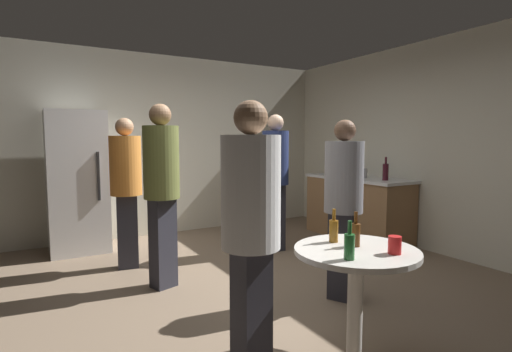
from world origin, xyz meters
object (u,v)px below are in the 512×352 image
person_in_orange_shirt (126,181)px  beer_bottle_green (349,245)px  refrigerator (77,182)px  person_in_navy_shirt (275,171)px  person_in_olive_shirt (162,181)px  kettle (361,173)px  wine_bottle_on_counter (386,171)px  plastic_cup_red (395,245)px  person_in_gray_shirt (344,196)px  foreground_table (356,265)px  person_in_white_shirt (251,222)px  beer_bottle_amber (334,230)px  beer_bottle_brown (355,234)px

person_in_orange_shirt → beer_bottle_green: bearing=24.7°
refrigerator → person_in_orange_shirt: size_ratio=1.07×
person_in_navy_shirt → person_in_olive_shirt: (-1.64, -0.53, 0.01)m
kettle → wine_bottle_on_counter: bearing=-88.3°
plastic_cup_red → person_in_gray_shirt: person_in_gray_shirt is taller
refrigerator → person_in_gray_shirt: bearing=-56.8°
foreground_table → person_in_white_shirt: 0.80m
wine_bottle_on_counter → person_in_orange_shirt: person_in_orange_shirt is taller
person_in_gray_shirt → person_in_olive_shirt: (-1.31, 1.09, 0.10)m
foreground_table → beer_bottle_green: bearing=-143.8°
foreground_table → person_in_white_shirt: bearing=171.4°
foreground_table → person_in_white_shirt: size_ratio=0.48×
beer_bottle_amber → person_in_white_shirt: person_in_white_shirt is taller
plastic_cup_red → person_in_olive_shirt: person_in_olive_shirt is taller
wine_bottle_on_counter → person_in_gray_shirt: (-1.68, -1.03, -0.08)m
wine_bottle_on_counter → person_in_orange_shirt: 3.27m
plastic_cup_red → person_in_orange_shirt: 3.02m
person_in_gray_shirt → person_in_orange_shirt: (-1.48, 1.87, 0.04)m
beer_bottle_amber → beer_bottle_green: size_ratio=1.00×
beer_bottle_brown → person_in_gray_shirt: 0.93m
refrigerator → plastic_cup_red: bearing=-69.9°
beer_bottle_amber → beer_bottle_green: bearing=-118.1°
beer_bottle_green → person_in_olive_shirt: (-0.51, 2.01, 0.22)m
person_in_gray_shirt → refrigerator: bearing=-84.7°
plastic_cup_red → foreground_table: bearing=121.1°
plastic_cup_red → person_in_gray_shirt: 1.09m
wine_bottle_on_counter → plastic_cup_red: wine_bottle_on_counter is taller
kettle → beer_bottle_brown: (-2.23, -2.18, -0.15)m
wine_bottle_on_counter → person_in_orange_shirt: (-3.16, 0.84, -0.04)m
beer_bottle_brown → plastic_cup_red: size_ratio=2.09×
person_in_white_shirt → person_in_gray_shirt: bearing=27.9°
kettle → person_in_white_shirt: (-2.98, -2.12, -0.00)m
foreground_table → person_in_white_shirt: person_in_white_shirt is taller
kettle → foreground_table: kettle is taller
wine_bottle_on_counter → beer_bottle_amber: bearing=-145.1°
person_in_navy_shirt → beer_bottle_green: bearing=-17.9°
plastic_cup_red → person_in_olive_shirt: size_ratio=0.06×
foreground_table → beer_bottle_amber: 0.28m
person_in_gray_shirt → person_in_white_shirt: (-1.32, -0.66, 0.03)m
beer_bottle_amber → person_in_gray_shirt: size_ratio=0.14×
kettle → person_in_orange_shirt: (-3.15, 0.42, 0.01)m
wine_bottle_on_counter → plastic_cup_red: (-2.15, -2.00, -0.23)m
person_in_orange_shirt → person_in_white_shirt: size_ratio=1.01×
beer_bottle_brown → plastic_cup_red: 0.26m
foreground_table → person_in_olive_shirt: 2.04m
beer_bottle_brown → person_in_orange_shirt: bearing=109.5°
beer_bottle_brown → person_in_olive_shirt: bearing=112.3°
person_in_orange_shirt → person_in_gray_shirt: bearing=49.4°
refrigerator → kettle: (3.55, -1.42, 0.07)m
person_in_navy_shirt → person_in_orange_shirt: person_in_navy_shirt is taller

